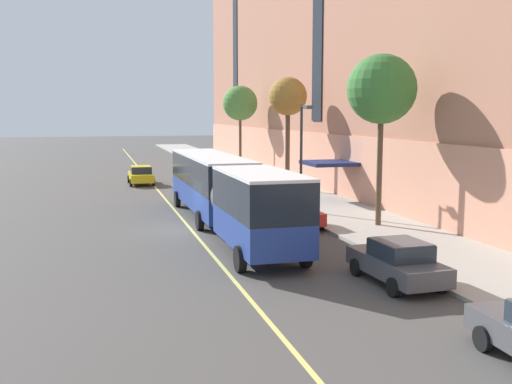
{
  "coord_description": "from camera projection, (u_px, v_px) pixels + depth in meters",
  "views": [
    {
      "loc": [
        -4.48,
        -29.97,
        5.88
      ],
      "look_at": [
        3.63,
        0.03,
        1.8
      ],
      "focal_mm": 42.0,
      "sensor_mm": 36.0,
      "label": 1
    }
  ],
  "objects": [
    {
      "name": "street_lamp",
      "position": [
        303.0,
        146.0,
        34.71
      ],
      "size": [
        0.36,
        1.48,
        6.23
      ],
      "color": "#2D2D30",
      "rests_on": "sidewalk"
    },
    {
      "name": "street_tree_far_uptown",
      "position": [
        288.0,
        98.0,
        44.68
      ],
      "size": [
        2.86,
        2.86,
        8.44
      ],
      "color": "brown",
      "rests_on": "sidewalk"
    },
    {
      "name": "parked_car_white_7",
      "position": [
        199.0,
        166.0,
        58.74
      ],
      "size": [
        1.94,
        4.77,
        1.56
      ],
      "color": "silver",
      "rests_on": "ground"
    },
    {
      "name": "parked_car_red_5",
      "position": [
        250.0,
        190.0,
        40.27
      ],
      "size": [
        1.99,
        4.28,
        1.56
      ],
      "color": "#B21E19",
      "rests_on": "ground"
    },
    {
      "name": "street_tree_mid_block",
      "position": [
        382.0,
        90.0,
        30.16
      ],
      "size": [
        3.52,
        3.52,
        8.72
      ],
      "color": "brown",
      "rests_on": "sidewalk"
    },
    {
      "name": "sidewalk",
      "position": [
        336.0,
        211.0,
        35.91
      ],
      "size": [
        5.64,
        160.0,
        0.15
      ],
      "primitive_type": "cube",
      "color": "#ADA89E",
      "rests_on": "ground"
    },
    {
      "name": "lane_centerline",
      "position": [
        182.0,
        219.0,
        33.52
      ],
      "size": [
        0.16,
        140.0,
        0.01
      ],
      "primitive_type": "cube",
      "color": "#E0D66B",
      "rests_on": "ground"
    },
    {
      "name": "parked_car_white_1",
      "position": [
        211.0,
        172.0,
        52.22
      ],
      "size": [
        2.02,
        4.74,
        1.56
      ],
      "color": "silver",
      "rests_on": "ground"
    },
    {
      "name": "parked_car_red_0",
      "position": [
        229.0,
        180.0,
        46.13
      ],
      "size": [
        2.08,
        4.4,
        1.56
      ],
      "color": "#B21E19",
      "rests_on": "ground"
    },
    {
      "name": "fire_hydrant",
      "position": [
        255.0,
        186.0,
        45.09
      ],
      "size": [
        0.42,
        0.24,
        0.72
      ],
      "color": "red",
      "rests_on": "sidewalk"
    },
    {
      "name": "taxi_cab",
      "position": [
        141.0,
        175.0,
        49.88
      ],
      "size": [
        2.05,
        4.49,
        1.56
      ],
      "color": "yellow",
      "rests_on": "ground"
    },
    {
      "name": "parked_car_darkgray_3",
      "position": [
        398.0,
        262.0,
        20.7
      ],
      "size": [
        2.1,
        4.36,
        1.56
      ],
      "color": "#4C4C51",
      "rests_on": "ground"
    },
    {
      "name": "street_tree_far_downtown",
      "position": [
        240.0,
        104.0,
        59.23
      ],
      "size": [
        3.45,
        3.45,
        8.48
      ],
      "color": "brown",
      "rests_on": "sidewalk"
    },
    {
      "name": "ground_plane",
      "position": [
        188.0,
        229.0,
        30.61
      ],
      "size": [
        260.0,
        260.0,
        0.0
      ],
      "primitive_type": "plane",
      "color": "#4C4947"
    },
    {
      "name": "parked_car_red_4",
      "position": [
        295.0,
        212.0,
        31.23
      ],
      "size": [
        2.08,
        4.36,
        1.56
      ],
      "color": "#B21E19",
      "rests_on": "ground"
    },
    {
      "name": "city_bus",
      "position": [
        224.0,
        189.0,
        30.49
      ],
      "size": [
        3.02,
        19.81,
        3.57
      ],
      "color": "navy",
      "rests_on": "ground"
    }
  ]
}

